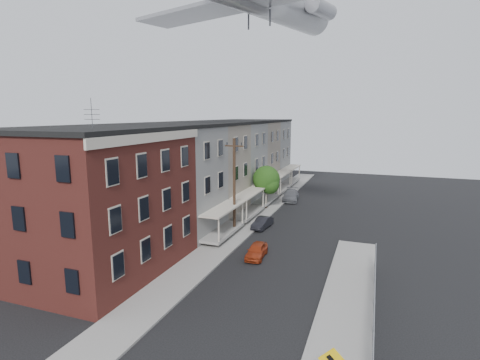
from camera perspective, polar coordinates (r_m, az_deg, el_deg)
The scene contains 16 objects.
sidewalk_left at distance 41.22m, azimuth 2.28°, elevation -5.62°, with size 3.00×62.00×0.12m, color gray.
sidewalk_right at distance 22.73m, azimuth 15.58°, elevation -19.66°, with size 3.00×26.00×0.12m, color gray.
curb_left at distance 40.82m, azimuth 4.23°, elevation -5.78°, with size 0.15×62.00×0.14m, color gray.
curb_right at distance 22.84m, azimuth 11.74°, elevation -19.30°, with size 0.15×26.00×0.14m, color gray.
corner_building at distance 28.56m, azimuth -21.22°, elevation -2.82°, with size 10.31×12.30×12.15m.
row_house_a at distance 36.06m, azimuth -11.22°, elevation 0.18°, with size 11.98×7.00×10.30m.
row_house_b at distance 42.11m, azimuth -6.28°, elevation 1.72°, with size 11.98×7.00×10.30m.
row_house_c at distance 48.42m, azimuth -2.60°, elevation 2.85°, with size 11.98×7.00×10.30m.
row_house_d at distance 54.89m, azimuth 0.24°, elevation 3.71°, with size 11.98×7.00×10.30m.
row_house_e at distance 61.48m, azimuth 2.47°, elevation 4.39°, with size 11.98×7.00×10.30m.
chainlink_fence at distance 21.38m, azimuth 19.70°, elevation -19.06°, with size 0.06×18.06×1.90m.
utility_pole at distance 34.68m, azimuth -0.88°, elevation -0.78°, with size 1.80×0.26×9.00m.
street_tree at distance 44.07m, azimuth 4.16°, elevation -0.09°, with size 3.22×3.20×5.20m.
car_near at distance 30.01m, azimuth 2.53°, elevation -10.71°, with size 1.32×3.27×1.12m, color #A83515.
car_mid at distance 37.34m, azimuth 3.42°, elevation -6.53°, with size 1.15×3.31×1.09m, color black.
car_far at distance 49.36m, azimuth 7.74°, elevation -2.33°, with size 1.91×4.69×1.36m, color slate.
Camera 1 is at (6.65, -13.79, 11.19)m, focal length 28.00 mm.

